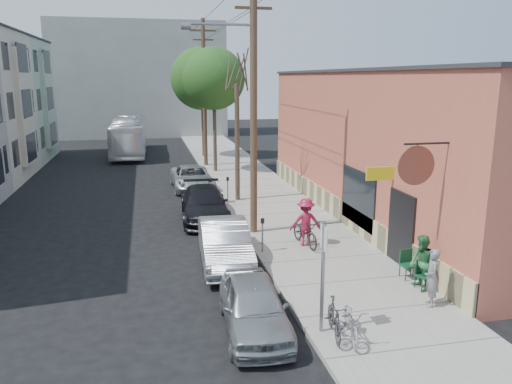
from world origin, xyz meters
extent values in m
plane|color=black|center=(0.00, 0.00, 0.00)|extent=(120.00, 120.00, 0.00)
cube|color=#98968C|center=(4.25, 11.00, 0.07)|extent=(4.50, 58.00, 0.15)
cube|color=#B95A44|center=(9.00, 5.00, 3.25)|extent=(5.00, 20.00, 6.50)
cube|color=#2B2B2D|center=(9.00, 5.00, 6.55)|extent=(5.20, 20.20, 0.12)
cube|color=#D1BA82|center=(6.48, 5.00, 0.55)|extent=(0.10, 20.00, 1.10)
cube|color=black|center=(6.47, -1.00, 1.30)|extent=(0.10, 1.60, 2.60)
cube|color=black|center=(6.47, 2.50, 1.60)|extent=(0.08, 3.00, 2.20)
cylinder|color=brown|center=(5.55, -3.20, 3.90)|extent=(1.10, 0.06, 1.10)
cube|color=#C5CD18|center=(6.00, -0.20, 3.10)|extent=(1.00, 0.08, 0.45)
cube|color=beige|center=(-9.25, 18.00, 4.50)|extent=(1.10, 3.20, 7.00)
cube|color=#9EB599|center=(-12.00, 26.00, 4.50)|extent=(6.00, 8.00, 9.00)
cube|color=#9EB599|center=(-9.25, 26.00, 4.50)|extent=(1.10, 3.20, 7.00)
cube|color=#969692|center=(-2.00, 42.00, 6.00)|extent=(18.00, 8.00, 12.00)
cube|color=slate|center=(2.35, -4.78, 1.55)|extent=(0.07, 0.07, 2.80)
cube|color=silver|center=(2.35, -4.78, 2.55)|extent=(0.02, 0.45, 0.60)
cylinder|color=slate|center=(2.25, 1.14, 0.70)|extent=(0.06, 0.06, 1.10)
cylinder|color=black|center=(2.25, 1.14, 1.30)|extent=(0.14, 0.14, 0.18)
cylinder|color=slate|center=(2.25, 8.83, 0.70)|extent=(0.06, 0.06, 1.10)
cylinder|color=black|center=(2.25, 8.83, 1.30)|extent=(0.14, 0.14, 0.18)
cylinder|color=#503A28|center=(2.45, 3.55, 5.15)|extent=(0.28, 0.28, 10.00)
cube|color=#503A28|center=(2.45, 3.55, 8.75)|extent=(1.40, 0.10, 0.10)
cylinder|color=slate|center=(-0.05, 3.55, 8.05)|extent=(0.35, 0.24, 0.24)
cylinder|color=#503A28|center=(2.45, 19.79, 5.15)|extent=(0.28, 0.28, 10.00)
cube|color=#503A28|center=(2.45, 19.79, 9.35)|extent=(1.80, 0.12, 0.12)
cube|color=#503A28|center=(2.45, 19.79, 8.75)|extent=(1.40, 0.10, 0.10)
cylinder|color=#44392C|center=(2.80, 9.07, 3.06)|extent=(0.24, 0.24, 5.83)
cylinder|color=#44392C|center=(2.80, 17.36, 2.99)|extent=(0.24, 0.24, 5.68)
sphere|color=#28561D|center=(2.80, 17.36, 6.19)|extent=(4.02, 4.02, 4.02)
cylinder|color=#44392C|center=(2.80, 24.15, 2.99)|extent=(0.24, 0.24, 5.68)
sphere|color=#28561D|center=(2.80, 24.15, 6.18)|extent=(4.85, 4.85, 4.85)
imported|color=slate|center=(5.75, -4.07, 0.96)|extent=(0.58, 0.69, 1.62)
imported|color=#2C6E3D|center=(6.04, -3.08, 0.98)|extent=(0.63, 0.81, 1.66)
imported|color=maroon|center=(3.97, 1.48, 1.05)|extent=(1.22, 0.78, 1.80)
imported|color=black|center=(3.97, 1.48, 0.66)|extent=(0.93, 2.01, 1.02)
imported|color=#232325|center=(2.56, -5.09, 0.61)|extent=(0.70, 1.58, 0.92)
imported|color=gray|center=(2.94, -5.25, 0.59)|extent=(0.93, 1.75, 0.87)
imported|color=#969A9D|center=(0.80, -4.12, 0.66)|extent=(1.79, 3.97, 1.33)
imported|color=#9EA2A5|center=(0.80, 0.59, 0.75)|extent=(1.80, 4.60, 1.49)
imported|color=black|center=(0.76, 6.24, 0.72)|extent=(2.28, 5.07, 1.44)
imported|color=#ACB1B4|center=(0.80, 12.62, 0.66)|extent=(2.34, 4.83, 1.32)
imported|color=white|center=(-3.03, 27.00, 1.51)|extent=(2.73, 10.89, 3.02)
camera|label=1|loc=(-1.63, -15.40, 6.25)|focal=35.00mm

